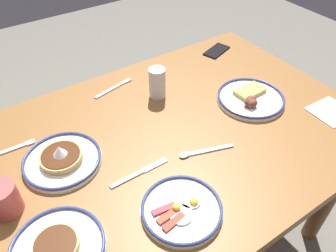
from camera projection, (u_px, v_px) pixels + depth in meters
ground_plane at (169, 239)px, 1.69m from camera, size 6.00×6.00×0.00m
dining_table at (169, 153)px, 1.25m from camera, size 1.49×0.99×0.75m
plate_near_main at (251, 98)px, 1.33m from camera, size 0.27×0.27×0.05m
plate_center_pancakes at (62, 159)px, 1.08m from camera, size 0.26×0.26×0.08m
plate_far_companion at (182, 209)px, 0.94m from camera, size 0.24×0.24×0.04m
plate_far_side at (57, 248)px, 0.85m from camera, size 0.25×0.25×0.04m
coffee_mug at (3, 199)px, 0.92m from camera, size 0.09×0.11×0.10m
drinking_glass at (157, 84)px, 1.32m from camera, size 0.07×0.07×0.13m
cell_phone at (217, 51)px, 1.63m from camera, size 0.16×0.11×0.01m
paper_napkin at (331, 112)px, 1.28m from camera, size 0.16×0.15×0.00m
fork_near at (9, 150)px, 1.12m from camera, size 0.18×0.02×0.01m
fork_far at (114, 88)px, 1.40m from camera, size 0.19×0.06×0.01m
butter_knife at (139, 173)px, 1.05m from camera, size 0.21×0.02×0.01m
tea_spoon at (199, 152)px, 1.12m from camera, size 0.19×0.08×0.01m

